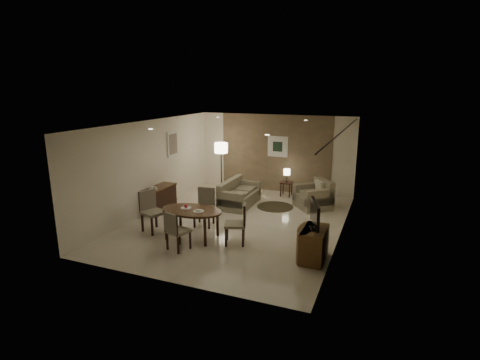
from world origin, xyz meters
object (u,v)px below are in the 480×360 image
at_px(tv_cabinet, 314,244).
at_px(dining_table, 192,224).
at_px(console_desk, 160,199).
at_px(chair_near, 178,230).
at_px(sofa, 240,193).
at_px(chair_far, 204,208).
at_px(floor_lamp, 221,168).
at_px(chair_right, 235,224).
at_px(side_table, 286,189).
at_px(chair_left, 154,212).
at_px(armchair, 313,194).

bearing_deg(tv_cabinet, dining_table, 178.52).
bearing_deg(console_desk, chair_near, -47.99).
relative_size(chair_near, sofa, 0.55).
bearing_deg(chair_far, sofa, 75.60).
distance_m(console_desk, floor_lamp, 2.66).
distance_m(chair_far, floor_lamp, 3.19).
height_order(dining_table, chair_right, chair_right).
relative_size(tv_cabinet, sofa, 0.54).
xyz_separation_m(side_table, floor_lamp, (-2.19, -0.52, 0.64)).
bearing_deg(sofa, chair_near, 179.41).
height_order(chair_near, floor_lamp, floor_lamp).
bearing_deg(chair_left, tv_cabinet, -70.74).
bearing_deg(chair_right, chair_left, -107.52).
relative_size(dining_table, chair_right, 1.55).
xyz_separation_m(chair_left, side_table, (2.30, 4.41, -0.29)).
xyz_separation_m(chair_left, floor_lamp, (0.11, 3.89, 0.36)).
bearing_deg(floor_lamp, dining_table, -75.64).
xyz_separation_m(armchair, floor_lamp, (-3.29, 0.43, 0.45)).
bearing_deg(side_table, console_desk, -135.84).
bearing_deg(dining_table, console_desk, 142.82).
bearing_deg(tv_cabinet, sofa, 134.70).
distance_m(chair_far, chair_right, 1.44).
bearing_deg(chair_near, floor_lamp, -60.15).
bearing_deg(floor_lamp, chair_right, -61.08).
bearing_deg(console_desk, armchair, 25.99).
bearing_deg(chair_right, side_table, 159.36).
relative_size(tv_cabinet, floor_lamp, 0.51).
xyz_separation_m(armchair, side_table, (-1.10, 0.95, -0.19)).
relative_size(console_desk, dining_table, 0.78).
xyz_separation_m(dining_table, floor_lamp, (-0.99, 3.88, 0.52)).
distance_m(armchair, side_table, 1.46).
relative_size(tv_cabinet, chair_right, 0.91).
xyz_separation_m(chair_left, sofa, (1.21, 2.87, -0.14)).
height_order(armchair, floor_lamp, floor_lamp).
distance_m(console_desk, chair_right, 3.28).
bearing_deg(dining_table, side_table, 74.81).
bearing_deg(armchair, chair_right, -59.45).
height_order(chair_far, side_table, chair_far).
xyz_separation_m(dining_table, armchair, (2.29, 3.45, 0.07)).
bearing_deg(armchair, dining_table, -73.76).
distance_m(chair_far, armchair, 3.54).
height_order(chair_left, sofa, chair_left).
xyz_separation_m(dining_table, chair_near, (0.05, -0.71, 0.10)).
distance_m(side_table, floor_lamp, 2.34).
height_order(chair_right, side_table, chair_right).
bearing_deg(dining_table, chair_near, -86.35).
height_order(console_desk, dining_table, console_desk).
distance_m(chair_left, armchair, 4.85).
distance_m(chair_right, side_table, 4.34).
bearing_deg(console_desk, chair_far, -18.05).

